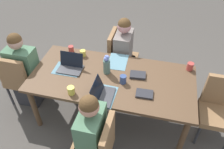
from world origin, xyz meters
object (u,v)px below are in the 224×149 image
(person_near_left_far, at_px, (92,139))
(laptop_near_left_far, at_px, (102,94))
(coffee_mug_centre_left, at_px, (190,66))
(coffee_mug_centre_right, at_px, (123,79))
(coffee_mug_near_right, at_px, (71,90))
(book_blue_cover, at_px, (138,75))
(flower_vase, at_px, (107,65))
(dining_table, at_px, (112,82))
(chair_head_right_right_near, at_px, (218,106))
(chair_head_left_left_near, at_px, (20,77))
(chair_far_left_mid, at_px, (119,55))
(person_head_left_left_near, at_px, (26,73))
(chair_near_left_far, at_px, (97,147))
(book_red_cover, at_px, (144,94))
(coffee_mug_far_left, at_px, (83,53))
(coffee_mug_near_left, at_px, (71,49))
(person_far_left_mid, at_px, (123,57))
(laptop_head_left_left_near, at_px, (71,66))

(person_near_left_far, distance_m, laptop_near_left_far, 0.51)
(coffee_mug_centre_left, relative_size, coffee_mug_centre_right, 0.96)
(coffee_mug_near_right, relative_size, book_blue_cover, 0.49)
(flower_vase, bearing_deg, dining_table, -41.21)
(chair_head_right_right_near, bearing_deg, chair_head_left_left_near, -177.65)
(chair_far_left_mid, relative_size, coffee_mug_near_right, 9.11)
(person_head_left_left_near, relative_size, chair_near_left_far, 1.33)
(chair_far_left_mid, distance_m, book_blue_cover, 0.87)
(book_red_cover, bearing_deg, person_head_left_left_near, 169.92)
(chair_near_left_far, height_order, coffee_mug_centre_left, chair_near_left_far)
(laptop_near_left_far, distance_m, coffee_mug_far_left, 0.85)
(person_head_left_left_near, distance_m, coffee_mug_near_left, 0.76)
(person_far_left_mid, distance_m, coffee_mug_near_left, 0.84)
(coffee_mug_far_left, bearing_deg, book_blue_cover, -16.59)
(coffee_mug_near_right, bearing_deg, dining_table, 44.05)
(flower_vase, distance_m, book_blue_cover, 0.42)
(coffee_mug_far_left, bearing_deg, book_red_cover, -30.10)
(person_head_left_left_near, relative_size, person_near_left_far, 1.00)
(chair_near_left_far, height_order, flower_vase, flower_vase)
(coffee_mug_centre_left, distance_m, book_blue_cover, 0.71)
(laptop_near_left_far, relative_size, book_red_cover, 1.60)
(coffee_mug_centre_right, bearing_deg, laptop_head_left_left_near, 172.44)
(dining_table, xyz_separation_m, person_far_left_mid, (-0.01, 0.77, -0.16))
(chair_head_left_left_near, distance_m, flower_vase, 1.34)
(person_far_left_mid, distance_m, coffee_mug_centre_right, 0.89)
(laptop_head_left_left_near, xyz_separation_m, coffee_mug_near_left, (-0.14, 0.36, 0.00))
(chair_near_left_far, xyz_separation_m, coffee_mug_near_left, (-0.75, 1.24, 0.31))
(book_blue_cover, bearing_deg, laptop_near_left_far, -132.76)
(person_far_left_mid, distance_m, book_blue_cover, 0.78)
(person_head_left_left_near, xyz_separation_m, chair_near_left_far, (1.35, -0.87, -0.03))
(chair_head_left_left_near, xyz_separation_m, coffee_mug_near_right, (0.97, -0.34, 0.31))
(coffee_mug_near_right, xyz_separation_m, coffee_mug_centre_left, (1.36, 0.78, 0.00))
(chair_far_left_mid, bearing_deg, chair_head_left_left_near, -145.84)
(dining_table, distance_m, coffee_mug_near_left, 0.83)
(dining_table, relative_size, book_red_cover, 10.48)
(laptop_near_left_far, xyz_separation_m, coffee_mug_near_left, (-0.67, 0.76, 0.00))
(dining_table, bearing_deg, coffee_mug_near_left, 150.46)
(person_head_left_left_near, bearing_deg, chair_head_left_left_near, -128.76)
(coffee_mug_near_right, bearing_deg, coffee_mug_centre_left, 29.97)
(chair_head_right_right_near, distance_m, book_red_cover, 1.01)
(person_far_left_mid, height_order, chair_head_right_right_near, person_far_left_mid)
(dining_table, xyz_separation_m, coffee_mug_near_right, (-0.40, -0.39, 0.12))
(chair_far_left_mid, distance_m, coffee_mug_near_left, 0.82)
(person_head_left_left_near, distance_m, chair_near_left_far, 1.61)
(person_far_left_mid, height_order, coffee_mug_near_right, person_far_left_mid)
(coffee_mug_near_right, xyz_separation_m, coffee_mug_far_left, (-0.11, 0.74, -0.01))
(chair_head_left_left_near, bearing_deg, chair_head_right_right_near, 2.35)
(chair_far_left_mid, relative_size, person_near_left_far, 0.75)
(person_head_left_left_near, xyz_separation_m, laptop_near_left_far, (1.27, -0.38, 0.27))
(person_far_left_mid, bearing_deg, person_head_left_left_near, -150.45)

